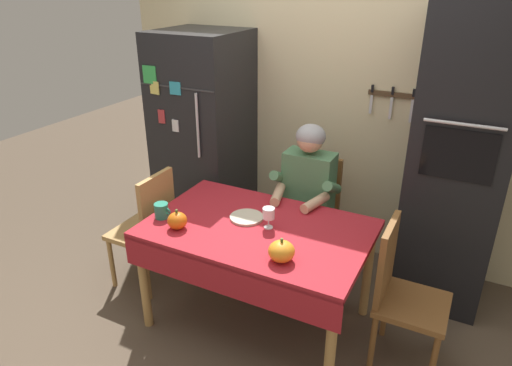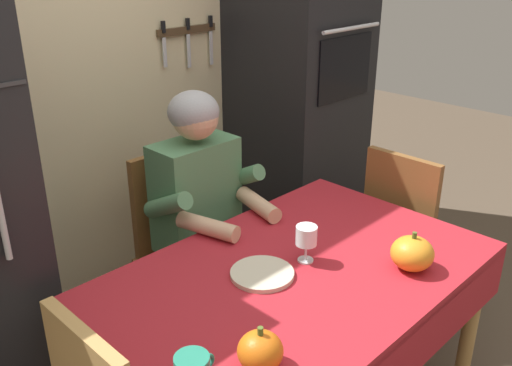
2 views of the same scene
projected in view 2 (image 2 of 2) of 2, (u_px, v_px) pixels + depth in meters
back_wall_assembly at (100, 58)px, 2.56m from camera, size 3.70×0.13×2.60m
wall_oven at (299, 87)px, 3.09m from camera, size 0.60×0.64×2.10m
dining_table at (301, 292)px, 1.96m from camera, size 1.40×0.90×0.74m
chair_behind_person at (182, 242)px, 2.59m from camera, size 0.40×0.40×0.93m
seated_person at (207, 210)px, 2.38m from camera, size 0.47×0.55×1.25m
chair_right_side at (407, 233)px, 2.67m from camera, size 0.40×0.40×0.93m
wine_glass at (306, 237)px, 1.96m from camera, size 0.08×0.08×0.14m
pumpkin_large at (412, 253)px, 1.93m from camera, size 0.15×0.15×0.14m
pumpkin_medium at (260, 351)px, 1.48m from camera, size 0.12×0.12×0.13m
serving_tray at (262, 274)px, 1.91m from camera, size 0.22×0.22×0.02m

